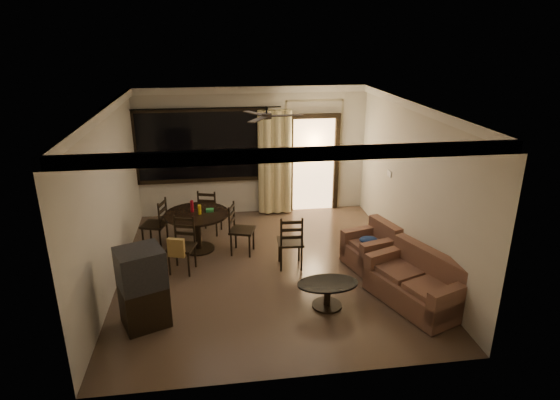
{
  "coord_description": "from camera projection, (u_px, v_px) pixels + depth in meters",
  "views": [
    {
      "loc": [
        -0.81,
        -7.2,
        3.91
      ],
      "look_at": [
        0.24,
        0.2,
        1.18
      ],
      "focal_mm": 30.0,
      "sensor_mm": 36.0,
      "label": 1
    }
  ],
  "objects": [
    {
      "name": "ground",
      "position": [
        268.0,
        268.0,
        8.14
      ],
      "size": [
        5.5,
        5.5,
        0.0
      ],
      "primitive_type": "plane",
      "color": "#7F6651",
      "rests_on": "ground"
    },
    {
      "name": "dining_chair_east",
      "position": [
        242.0,
        239.0,
        8.62
      ],
      "size": [
        0.52,
        0.52,
        0.95
      ],
      "rotation": [
        0.0,
        0.0,
        1.27
      ],
      "color": "black",
      "rests_on": "ground"
    },
    {
      "name": "tv_cabinet",
      "position": [
        143.0,
        287.0,
        6.42
      ],
      "size": [
        0.76,
        0.73,
        1.15
      ],
      "rotation": [
        0.0,
        0.0,
        0.39
      ],
      "color": "black",
      "rests_on": "ground"
    },
    {
      "name": "dining_chair_south",
      "position": [
        182.0,
        255.0,
        7.94
      ],
      "size": [
        0.52,
        0.56,
        0.95
      ],
      "rotation": [
        0.0,
        0.0,
        -0.3
      ],
      "color": "black",
      "rests_on": "ground"
    },
    {
      "name": "side_chair",
      "position": [
        290.0,
        251.0,
        8.11
      ],
      "size": [
        0.46,
        0.46,
        0.98
      ],
      "rotation": [
        0.0,
        0.0,
        3.09
      ],
      "color": "black",
      "rests_on": "ground"
    },
    {
      "name": "dining_chair_north",
      "position": [
        210.0,
        220.0,
        9.47
      ],
      "size": [
        0.52,
        0.52,
        0.95
      ],
      "rotation": [
        0.0,
        0.0,
        2.85
      ],
      "color": "black",
      "rests_on": "ground"
    },
    {
      "name": "dining_table",
      "position": [
        197.0,
        221.0,
        8.64
      ],
      "size": [
        1.18,
        1.18,
        0.96
      ],
      "rotation": [
        0.0,
        0.0,
        -0.3
      ],
      "color": "black",
      "rests_on": "ground"
    },
    {
      "name": "dining_chair_west",
      "position": [
        156.0,
        233.0,
        8.86
      ],
      "size": [
        0.52,
        0.52,
        0.95
      ],
      "rotation": [
        0.0,
        0.0,
        -1.87
      ],
      "color": "black",
      "rests_on": "ground"
    },
    {
      "name": "armchair",
      "position": [
        372.0,
        249.0,
        8.14
      ],
      "size": [
        0.94,
        0.94,
        0.76
      ],
      "rotation": [
        0.0,
        0.0,
        0.28
      ],
      "color": "#4D2A23",
      "rests_on": "ground"
    },
    {
      "name": "sofa",
      "position": [
        418.0,
        285.0,
        7.0
      ],
      "size": [
        1.26,
        1.66,
        0.79
      ],
      "rotation": [
        0.0,
        0.0,
        0.37
      ],
      "color": "#4D2A23",
      "rests_on": "ground"
    },
    {
      "name": "room_shell",
      "position": [
        287.0,
        141.0,
        9.24
      ],
      "size": [
        5.5,
        6.7,
        5.5
      ],
      "color": "beige",
      "rests_on": "ground"
    },
    {
      "name": "coffee_table",
      "position": [
        327.0,
        291.0,
        6.93
      ],
      "size": [
        0.91,
        0.55,
        0.4
      ],
      "rotation": [
        0.0,
        0.0,
        0.3
      ],
      "color": "black",
      "rests_on": "ground"
    }
  ]
}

